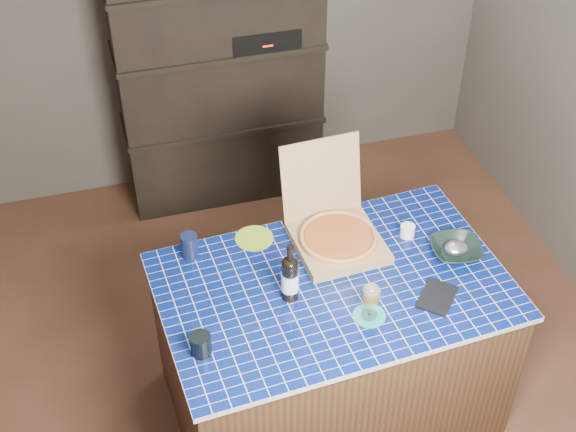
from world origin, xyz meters
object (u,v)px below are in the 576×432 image
object	(u,v)px
mead_bottle	(290,278)
dvd_case	(437,297)
pizza_box	(336,233)
bowl	(456,250)
wine_glass	(371,295)
kitchen_island	(330,347)

from	to	relation	value
mead_bottle	dvd_case	size ratio (longest dim) A/B	1.54
pizza_box	dvd_case	bearing A→B (deg)	-59.48
pizza_box	bowl	size ratio (longest dim) A/B	2.16
mead_bottle	wine_glass	size ratio (longest dim) A/B	1.62
kitchen_island	bowl	world-z (taller)	bowl
pizza_box	mead_bottle	bearing A→B (deg)	-141.05
pizza_box	dvd_case	size ratio (longest dim) A/B	2.61
mead_bottle	bowl	xyz separation A→B (m)	(0.79, 0.05, -0.09)
kitchen_island	mead_bottle	distance (m)	0.56
kitchen_island	wine_glass	size ratio (longest dim) A/B	8.80
wine_glass	dvd_case	bearing A→B (deg)	3.45
mead_bottle	bowl	size ratio (longest dim) A/B	1.27
pizza_box	wine_glass	distance (m)	0.47
kitchen_island	wine_glass	world-z (taller)	wine_glass
wine_glass	mead_bottle	bearing A→B (deg)	145.29
pizza_box	dvd_case	distance (m)	0.55
mead_bottle	bowl	distance (m)	0.80
pizza_box	mead_bottle	world-z (taller)	pizza_box
pizza_box	bowl	distance (m)	0.54
bowl	mead_bottle	bearing A→B (deg)	-176.19
mead_bottle	dvd_case	world-z (taller)	mead_bottle
pizza_box	wine_glass	xyz separation A→B (m)	(-0.01, -0.47, 0.07)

